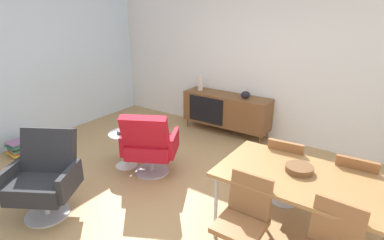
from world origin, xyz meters
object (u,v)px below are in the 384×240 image
Objects in this scene: wooden_bowl_on_table at (299,169)px; armchair_black_shell at (44,175)px; side_table_round at (125,145)px; vase_cobalt at (200,83)px; dining_table at (305,181)px; vase_sculptural_dark at (246,95)px; dining_chair_back_right at (353,187)px; lounge_chair_red at (149,143)px; magazine_stack at (22,147)px; sideboard at (226,110)px; fruit_bowl at (124,130)px; dining_chair_front_left at (243,220)px; dining_chair_back_left at (286,168)px.

wooden_bowl_on_table is 2.69m from armchair_black_shell.
wooden_bowl_on_table is 0.50× the size of side_table_round.
dining_table is at bearing -39.94° from vase_cobalt.
vase_sculptural_dark is 0.19× the size of dining_chair_back_right.
vase_cobalt is 0.16× the size of dining_table.
lounge_chair_red is at bearing -104.65° from vase_sculptural_dark.
side_table_round is 1.77m from magazine_stack.
dining_table is (1.95, -2.10, 0.26)m from sideboard.
side_table_round is 2.60× the size of fruit_bowl.
armchair_black_shell is at bearing -149.79° from dining_chair_back_right.
magazine_stack is (-3.83, 0.06, -0.35)m from dining_chair_front_left.
vase_sculptural_dark is 0.19× the size of dining_chair_front_left.
wooden_bowl_on_table is (1.50, -2.04, -0.01)m from vase_sculptural_dark.
armchair_black_shell is (-0.90, -3.20, -0.31)m from vase_sculptural_dark.
armchair_black_shell is 1.27m from fruit_bowl.
sideboard is 2.23m from dining_chair_back_left.
magazine_stack is (-3.84, -1.05, -0.35)m from dining_chair_back_left.
dining_table is at bearing 57.92° from dining_chair_front_left.
lounge_chair_red is (-1.74, 0.74, -0.00)m from dining_chair_front_left.
vase_sculptural_dark is (0.36, 0.00, 0.34)m from sideboard.
dining_chair_back_left is 2.24m from fruit_bowl.
sideboard is 1.87× the size of dining_chair_back_right.
wooden_bowl_on_table is at bearing -39.99° from vase_cobalt.
dining_table is 1.87× the size of dining_chair_front_left.
dining_chair_front_left is 0.90× the size of armchair_black_shell.
side_table_round is (-0.04, -1.94, -0.53)m from vase_cobalt.
armchair_black_shell reaches higher than dining_chair_front_left.
sideboard is at bearing 80.40° from armchair_black_shell.
armchair_black_shell reaches higher than dining_table.
fruit_bowl is (-0.04, -1.94, -0.29)m from vase_cobalt.
dining_chair_back_left reaches higher than sideboard.
vase_sculptural_dark is at bearing 45.08° from magazine_stack.
dining_chair_back_left is 1.00× the size of dining_chair_back_right.
sideboard is 1.87× the size of dining_chair_front_left.
dining_chair_back_right is 2.08× the size of magazine_stack.
dining_chair_front_left reaches higher than side_table_round.
dining_chair_back_right reaches higher than dining_table.
side_table_round is (-0.46, -0.02, -0.15)m from lounge_chair_red.
dining_chair_back_right is 2.93m from side_table_round.
sideboard is at bearing -179.70° from vase_sculptural_dark.
armchair_black_shell is (-2.14, -0.54, -0.00)m from dining_chair_front_left.
vase_sculptural_dark is 3.34m from armchair_black_shell.
fruit_bowl is at bearing 161.75° from dining_chair_front_left.
side_table_round is (-2.47, 0.10, -0.45)m from wooden_bowl_on_table.
dining_chair_back_left reaches higher than side_table_round.
dining_table reaches higher than sideboard.
vase_sculptural_dark is 2.01m from dining_chair_back_left.
lounge_chair_red is (-1.75, -0.38, -0.00)m from dining_chair_back_left.
sideboard is 3.90× the size of magazine_stack.
vase_cobalt is at bearing 129.09° from dining_chair_front_left.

